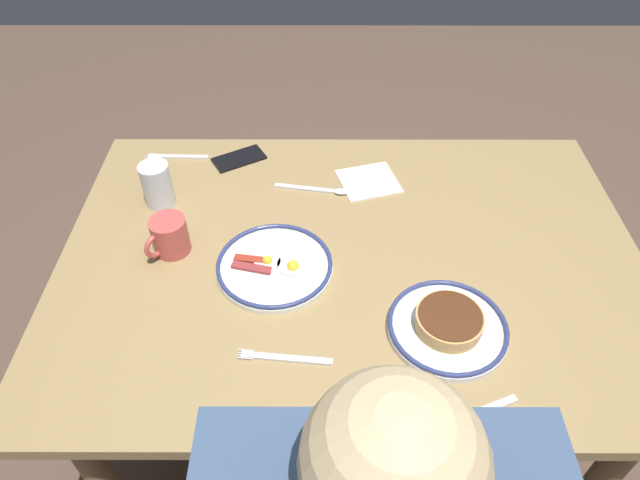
# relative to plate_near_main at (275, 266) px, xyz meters

# --- Properties ---
(ground_plane) EXTENTS (6.00, 6.00, 0.00)m
(ground_plane) POSITION_rel_plate_near_main_xyz_m (-0.18, -0.05, -0.74)
(ground_plane) COLOR brown
(dining_table) EXTENTS (1.38, 0.97, 0.73)m
(dining_table) POSITION_rel_plate_near_main_xyz_m (-0.18, -0.05, -0.11)
(dining_table) COLOR #967A4C
(dining_table) RESTS_ON ground_plane
(plate_near_main) EXTENTS (0.27, 0.27, 0.04)m
(plate_near_main) POSITION_rel_plate_near_main_xyz_m (0.00, 0.00, 0.00)
(plate_near_main) COLOR white
(plate_near_main) RESTS_ON dining_table
(plate_center_pancakes) EXTENTS (0.25, 0.25, 0.05)m
(plate_center_pancakes) POSITION_rel_plate_near_main_xyz_m (-0.37, 0.17, 0.01)
(plate_center_pancakes) COLOR white
(plate_center_pancakes) RESTS_ON dining_table
(coffee_mug) EXTENTS (0.09, 0.10, 0.09)m
(coffee_mug) POSITION_rel_plate_near_main_xyz_m (0.25, -0.06, 0.03)
(coffee_mug) COLOR #BF4C47
(coffee_mug) RESTS_ON dining_table
(drinking_glass) EXTENTS (0.08, 0.08, 0.12)m
(drinking_glass) POSITION_rel_plate_near_main_xyz_m (0.31, -0.24, 0.04)
(drinking_glass) COLOR silver
(drinking_glass) RESTS_ON dining_table
(cell_phone) EXTENTS (0.16, 0.13, 0.01)m
(cell_phone) POSITION_rel_plate_near_main_xyz_m (0.13, -0.43, -0.01)
(cell_phone) COLOR black
(cell_phone) RESTS_ON dining_table
(paper_napkin) EXTENTS (0.18, 0.18, 0.00)m
(paper_napkin) POSITION_rel_plate_near_main_xyz_m (-0.24, -0.33, -0.01)
(paper_napkin) COLOR white
(paper_napkin) RESTS_ON dining_table
(fork_near) EXTENTS (0.18, 0.02, 0.01)m
(fork_near) POSITION_rel_plate_near_main_xyz_m (0.31, -0.44, -0.01)
(fork_near) COLOR silver
(fork_near) RESTS_ON dining_table
(fork_far) EXTENTS (0.19, 0.04, 0.01)m
(fork_far) POSITION_rel_plate_near_main_xyz_m (-0.03, 0.24, -0.01)
(fork_far) COLOR silver
(fork_far) RESTS_ON dining_table
(butter_knife) EXTENTS (0.21, 0.10, 0.01)m
(butter_knife) POSITION_rel_plate_near_main_xyz_m (-0.37, 0.37, -0.01)
(butter_knife) COLOR silver
(butter_knife) RESTS_ON dining_table
(tea_spoon) EXTENTS (0.20, 0.05, 0.01)m
(tea_spoon) POSITION_rel_plate_near_main_xyz_m (-0.11, -0.29, -0.01)
(tea_spoon) COLOR silver
(tea_spoon) RESTS_ON dining_table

